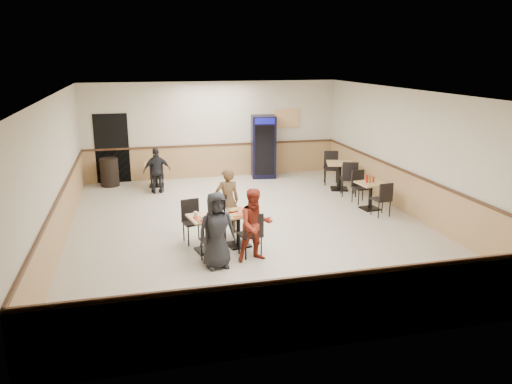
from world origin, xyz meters
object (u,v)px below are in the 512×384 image
object	(u,v)px
main_table	(223,226)
side_table_near	(371,192)
diner_man_opposite	(228,201)
diner_woman_left	(217,230)
diner_woman_right	(255,225)
back_table	(156,171)
lone_diner	(157,171)
trash_bin	(109,172)
side_table_far	(340,172)
pepsi_cooler	(263,147)

from	to	relation	value
main_table	side_table_near	bearing A→B (deg)	11.70
diner_man_opposite	diner_woman_left	bearing A→B (deg)	69.60
diner_woman_right	back_table	size ratio (longest dim) A/B	1.99
lone_diner	trash_bin	bearing A→B (deg)	-45.31
diner_man_opposite	trash_bin	bearing A→B (deg)	-64.94
side_table_far	back_table	xyz separation A→B (m)	(-5.13, 1.67, -0.07)
pepsi_cooler	trash_bin	xyz separation A→B (m)	(-4.73, -0.04, -0.56)
diner_man_opposite	side_table_far	size ratio (longest dim) A/B	1.55
diner_woman_left	main_table	bearing A→B (deg)	65.80
main_table	trash_bin	distance (m)	6.20
main_table	diner_man_opposite	bearing A→B (deg)	62.10
diner_man_opposite	pepsi_cooler	bearing A→B (deg)	-116.79
pepsi_cooler	trash_bin	size ratio (longest dim) A/B	2.33
diner_woman_right	trash_bin	bearing A→B (deg)	106.73
diner_woman_right	trash_bin	size ratio (longest dim) A/B	1.67
diner_woman_left	pepsi_cooler	xyz separation A→B (m)	(2.61, 6.65, 0.27)
side_table_near	main_table	bearing A→B (deg)	-157.12
main_table	side_table_far	world-z (taller)	side_table_far
diner_man_opposite	lone_diner	world-z (taller)	diner_man_opposite
main_table	side_table_far	distance (m)	5.51
main_table	diner_man_opposite	distance (m)	0.96
trash_bin	lone_diner	bearing A→B (deg)	-40.34
diner_man_opposite	side_table_far	world-z (taller)	diner_man_opposite
lone_diner	trash_bin	distance (m)	1.78
main_table	back_table	bearing A→B (deg)	89.83
main_table	diner_woman_right	distance (m)	0.91
diner_man_opposite	pepsi_cooler	size ratio (longest dim) A/B	0.74
diner_woman_left	diner_woman_right	distance (m)	0.77
lone_diner	diner_woman_left	bearing A→B (deg)	93.14
side_table_near	side_table_far	world-z (taller)	side_table_far
back_table	trash_bin	size ratio (longest dim) A/B	0.84
side_table_near	diner_man_opposite	bearing A→B (deg)	-167.61
diner_woman_right	lone_diner	size ratio (longest dim) A/B	1.08
diner_woman_left	diner_woman_right	xyz separation A→B (m)	(0.75, 0.15, -0.01)
side_table_near	back_table	bearing A→B (deg)	144.56
side_table_near	diner_woman_right	bearing A→B (deg)	-145.63
diner_woman_left	side_table_far	xyz separation A→B (m)	(4.35, 4.58, -0.18)
side_table_near	pepsi_cooler	size ratio (longest dim) A/B	0.36
diner_man_opposite	side_table_near	world-z (taller)	diner_man_opposite
diner_woman_left	diner_man_opposite	world-z (taller)	diner_man_opposite
side_table_near	pepsi_cooler	distance (m)	4.43
lone_diner	pepsi_cooler	distance (m)	3.61
back_table	trash_bin	world-z (taller)	trash_bin
back_table	trash_bin	bearing A→B (deg)	165.38
main_table	diner_woman_right	bearing A→B (deg)	-67.62
diner_woman_right	pepsi_cooler	bearing A→B (deg)	66.77
diner_man_opposite	back_table	xyz separation A→B (m)	(-1.31, 4.49, -0.26)
diner_man_opposite	side_table_far	bearing A→B (deg)	-147.29
main_table	diner_woman_left	size ratio (longest dim) A/B	1.02
diner_woman_left	side_table_near	size ratio (longest dim) A/B	2.00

